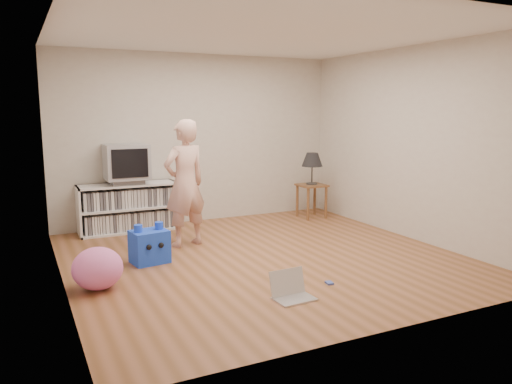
{
  "coord_description": "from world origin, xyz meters",
  "views": [
    {
      "loc": [
        -2.6,
        -5.18,
        1.77
      ],
      "look_at": [
        0.1,
        0.4,
        0.73
      ],
      "focal_mm": 35.0,
      "sensor_mm": 36.0,
      "label": 1
    }
  ],
  "objects": [
    {
      "name": "ground",
      "position": [
        0.0,
        0.0,
        0.0
      ],
      "size": [
        4.5,
        4.5,
        0.0
      ],
      "primitive_type": "plane",
      "color": "brown",
      "rests_on": "ground"
    },
    {
      "name": "walls",
      "position": [
        0.0,
        0.0,
        1.3
      ],
      "size": [
        4.52,
        4.52,
        2.6
      ],
      "color": "#C0B4A8",
      "rests_on": "ground"
    },
    {
      "name": "ceiling",
      "position": [
        0.0,
        0.0,
        2.6
      ],
      "size": [
        4.5,
        4.5,
        0.01
      ],
      "primitive_type": "cube",
      "color": "white",
      "rests_on": "walls"
    },
    {
      "name": "media_unit",
      "position": [
        -1.18,
        2.04,
        0.35
      ],
      "size": [
        1.4,
        0.45,
        0.7
      ],
      "color": "white",
      "rests_on": "ground"
    },
    {
      "name": "dvd_deck",
      "position": [
        -1.18,
        2.02,
        0.73
      ],
      "size": [
        0.45,
        0.35,
        0.07
      ],
      "primitive_type": "cube",
      "color": "gray",
      "rests_on": "media_unit"
    },
    {
      "name": "crt_tv",
      "position": [
        -1.18,
        2.02,
        1.02
      ],
      "size": [
        0.6,
        0.53,
        0.5
      ],
      "color": "#96969B",
      "rests_on": "dvd_deck"
    },
    {
      "name": "side_table",
      "position": [
        1.72,
        1.65,
        0.42
      ],
      "size": [
        0.42,
        0.42,
        0.55
      ],
      "color": "brown",
      "rests_on": "ground"
    },
    {
      "name": "table_lamp",
      "position": [
        1.72,
        1.65,
        0.94
      ],
      "size": [
        0.34,
        0.34,
        0.52
      ],
      "color": "#333333",
      "rests_on": "side_table"
    },
    {
      "name": "person",
      "position": [
        -0.66,
        0.91,
        0.82
      ],
      "size": [
        0.68,
        0.54,
        1.64
      ],
      "primitive_type": "imported",
      "rotation": [
        0.0,
        0.0,
        3.41
      ],
      "color": "beige",
      "rests_on": "ground"
    },
    {
      "name": "laptop",
      "position": [
        -0.35,
        -1.28,
        0.07
      ],
      "size": [
        0.39,
        0.32,
        0.26
      ],
      "rotation": [
        0.0,
        0.0,
        0.05
      ],
      "color": "silver",
      "rests_on": "ground"
    },
    {
      "name": "playing_cards",
      "position": [
        0.2,
        -1.13,
        0.01
      ],
      "size": [
        0.08,
        0.1,
        0.02
      ],
      "primitive_type": "cube",
      "rotation": [
        0.0,
        0.0,
        -0.15
      ],
      "color": "#4256B0",
      "rests_on": "ground"
    },
    {
      "name": "plush_blue",
      "position": [
        -1.28,
        0.38,
        0.2
      ],
      "size": [
        0.45,
        0.39,
        0.47
      ],
      "rotation": [
        0.0,
        0.0,
        0.15
      ],
      "color": "blue",
      "rests_on": "ground"
    },
    {
      "name": "plush_pink",
      "position": [
        -1.95,
        -0.25,
        0.21
      ],
      "size": [
        0.59,
        0.59,
        0.42
      ],
      "primitive_type": "ellipsoid",
      "rotation": [
        0.0,
        0.0,
        -0.22
      ],
      "color": "pink",
      "rests_on": "ground"
    }
  ]
}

